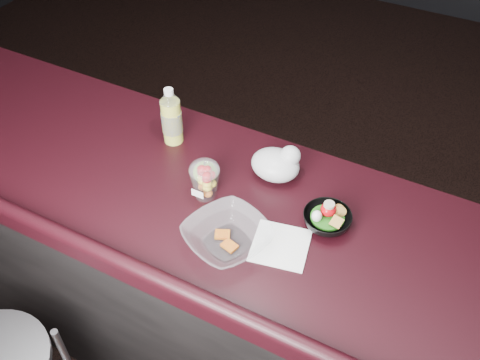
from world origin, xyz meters
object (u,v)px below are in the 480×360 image
object	(u,v)px
lemonade_bottle	(172,120)
takeout_bowl	(227,236)
green_apple	(205,173)
snack_bowl	(327,218)
fruit_cup	(205,179)

from	to	relation	value
lemonade_bottle	takeout_bowl	world-z (taller)	lemonade_bottle
green_apple	snack_bowl	distance (m)	0.41
green_apple	lemonade_bottle	bearing A→B (deg)	148.26
lemonade_bottle	takeout_bowl	distance (m)	0.51
fruit_cup	green_apple	size ratio (longest dim) A/B	1.63
lemonade_bottle	snack_bowl	bearing A→B (deg)	-11.07
fruit_cup	takeout_bowl	size ratio (longest dim) A/B	0.44
lemonade_bottle	takeout_bowl	xyz separation A→B (m)	(0.39, -0.32, -0.06)
green_apple	takeout_bowl	xyz separation A→B (m)	(0.19, -0.19, -0.01)
snack_bowl	fruit_cup	bearing A→B (deg)	-171.14
green_apple	takeout_bowl	size ratio (longest dim) A/B	0.27
green_apple	fruit_cup	bearing A→B (deg)	-59.57
green_apple	takeout_bowl	distance (m)	0.27
lemonade_bottle	fruit_cup	xyz separation A→B (m)	(0.24, -0.18, -0.02)
lemonade_bottle	green_apple	world-z (taller)	lemonade_bottle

